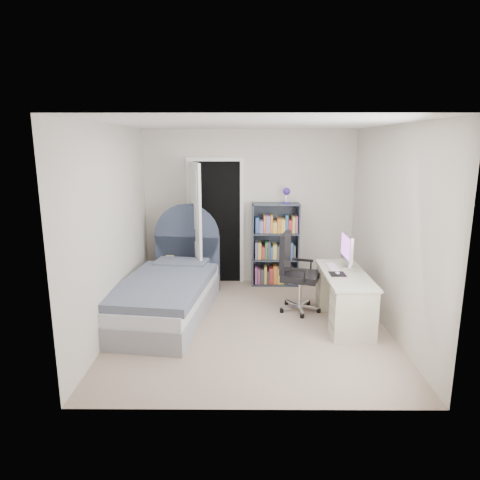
{
  "coord_description": "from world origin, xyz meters",
  "views": [
    {
      "loc": [
        -0.11,
        -5.12,
        2.28
      ],
      "look_at": [
        -0.14,
        0.11,
        1.09
      ],
      "focal_mm": 32.0,
      "sensor_mm": 36.0,
      "label": 1
    }
  ],
  "objects_px": {
    "floor_lamp": "(192,253)",
    "office_chair": "(294,269)",
    "desk": "(344,295)",
    "bookcase": "(275,248)",
    "nightstand": "(173,267)",
    "bed": "(169,292)"
  },
  "relations": [
    {
      "from": "nightstand",
      "to": "floor_lamp",
      "type": "relative_size",
      "value": 0.39
    },
    {
      "from": "bed",
      "to": "bookcase",
      "type": "relative_size",
      "value": 1.47
    },
    {
      "from": "floor_lamp",
      "to": "nightstand",
      "type": "bearing_deg",
      "value": -166.32
    },
    {
      "from": "floor_lamp",
      "to": "bookcase",
      "type": "bearing_deg",
      "value": 8.53
    },
    {
      "from": "bed",
      "to": "bookcase",
      "type": "xyz_separation_m",
      "value": [
        1.54,
        1.28,
        0.3
      ]
    },
    {
      "from": "bed",
      "to": "nightstand",
      "type": "height_order",
      "value": "bed"
    },
    {
      "from": "bed",
      "to": "nightstand",
      "type": "xyz_separation_m",
      "value": [
        -0.1,
        1.0,
        0.06
      ]
    },
    {
      "from": "nightstand",
      "to": "floor_lamp",
      "type": "distance_m",
      "value": 0.38
    },
    {
      "from": "nightstand",
      "to": "bookcase",
      "type": "height_order",
      "value": "bookcase"
    },
    {
      "from": "floor_lamp",
      "to": "bookcase",
      "type": "relative_size",
      "value": 0.89
    },
    {
      "from": "nightstand",
      "to": "bookcase",
      "type": "xyz_separation_m",
      "value": [
        1.64,
        0.27,
        0.25
      ]
    },
    {
      "from": "floor_lamp",
      "to": "bookcase",
      "type": "height_order",
      "value": "bookcase"
    },
    {
      "from": "bed",
      "to": "office_chair",
      "type": "distance_m",
      "value": 1.74
    },
    {
      "from": "nightstand",
      "to": "bookcase",
      "type": "relative_size",
      "value": 0.35
    },
    {
      "from": "desk",
      "to": "office_chair",
      "type": "height_order",
      "value": "desk"
    },
    {
      "from": "floor_lamp",
      "to": "office_chair",
      "type": "xyz_separation_m",
      "value": [
        1.51,
        -0.92,
        0.02
      ]
    },
    {
      "from": "floor_lamp",
      "to": "desk",
      "type": "bearing_deg",
      "value": -31.98
    },
    {
      "from": "floor_lamp",
      "to": "office_chair",
      "type": "height_order",
      "value": "floor_lamp"
    },
    {
      "from": "bookcase",
      "to": "desk",
      "type": "relative_size",
      "value": 1.18
    },
    {
      "from": "floor_lamp",
      "to": "desk",
      "type": "distance_m",
      "value": 2.5
    },
    {
      "from": "bed",
      "to": "bookcase",
      "type": "bearing_deg",
      "value": 39.71
    },
    {
      "from": "floor_lamp",
      "to": "bed",
      "type": "bearing_deg",
      "value": -100.8
    }
  ]
}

